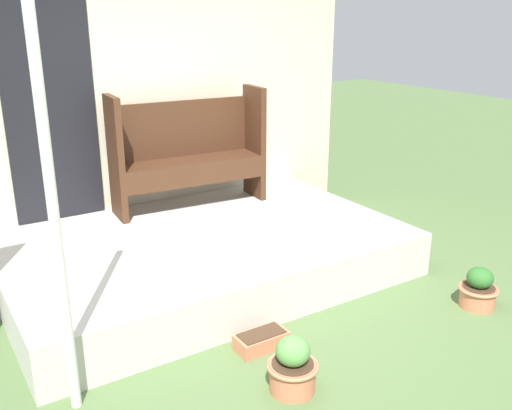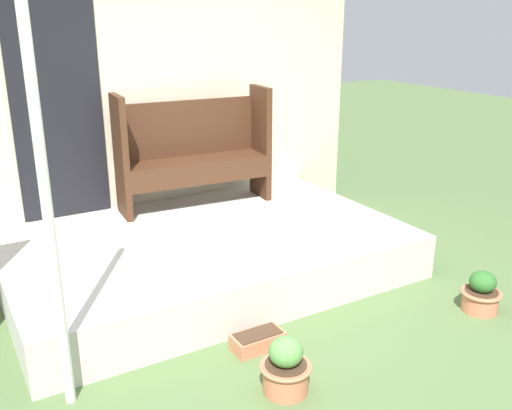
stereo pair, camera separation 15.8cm
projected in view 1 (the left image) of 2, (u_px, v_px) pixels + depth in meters
name	position (u px, v px, depth m)	size (l,w,h in m)	color
ground_plane	(268.00, 329.00, 4.25)	(24.00, 24.00, 0.00)	#516B3D
porch_slab	(204.00, 254.00, 5.07)	(3.39, 2.17, 0.39)	beige
house_wall	(144.00, 113.00, 5.59)	(4.59, 0.08, 2.60)	beige
support_post	(55.00, 226.00, 3.06)	(0.06, 0.06, 2.31)	silver
bench	(188.00, 148.00, 5.57)	(1.53, 0.51, 1.15)	#422616
flower_pot_left	(293.00, 367.00, 3.52)	(0.33, 0.33, 0.37)	#C67251
flower_pot_middle	(478.00, 290.00, 4.53)	(0.31, 0.31, 0.34)	#C67251
planter_box_rect	(261.00, 340.00, 4.00)	(0.37, 0.19, 0.12)	#C67251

